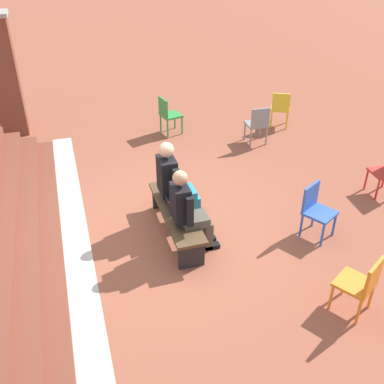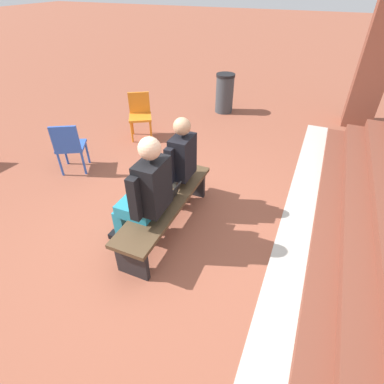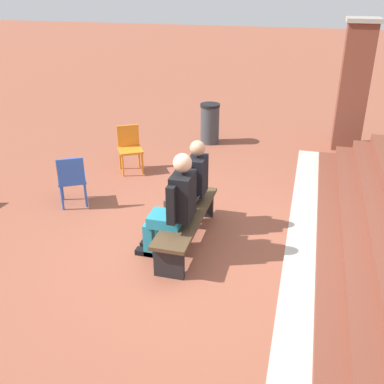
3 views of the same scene
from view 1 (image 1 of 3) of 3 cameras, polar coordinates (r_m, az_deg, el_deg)
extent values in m
plane|color=brown|center=(7.12, -3.29, -4.84)|extent=(60.00, 60.00, 0.00)
cube|color=#B7B2A8|center=(6.89, -14.32, -7.33)|extent=(8.19, 0.40, 0.01)
cube|color=brown|center=(6.91, -21.03, -7.84)|extent=(7.39, 1.20, 0.15)
cube|color=brown|center=(6.84, -22.51, -7.04)|extent=(7.39, 0.90, 0.15)
cube|color=brown|center=(10.70, -22.67, 13.21)|extent=(0.56, 0.56, 2.51)
cube|color=#4C3823|center=(6.79, -2.06, -2.43)|extent=(1.80, 0.44, 0.05)
cube|color=black|center=(6.31, -0.09, -8.03)|extent=(0.06, 0.37, 0.40)
cube|color=black|center=(7.56, -3.63, -0.57)|extent=(0.06, 0.37, 0.40)
cube|color=#4C473D|center=(6.46, 0.34, -3.53)|extent=(0.32, 0.38, 0.13)
cube|color=#4C473D|center=(6.61, 2.12, -5.65)|extent=(0.10, 0.11, 0.45)
cube|color=black|center=(6.74, 2.55, -6.86)|extent=(0.10, 0.23, 0.07)
cube|color=#4C473D|center=(6.74, 1.65, -4.81)|extent=(0.10, 0.11, 0.45)
cube|color=black|center=(6.87, 2.08, -6.02)|extent=(0.10, 0.23, 0.07)
cube|color=black|center=(6.22, -1.48, -1.37)|extent=(0.36, 0.23, 0.53)
cube|color=#195133|center=(6.27, -0.44, -1.49)|extent=(0.05, 0.01, 0.32)
cube|color=black|center=(6.07, -0.29, -2.54)|extent=(0.09, 0.09, 0.45)
cube|color=black|center=(6.43, -1.46, -0.36)|extent=(0.09, 0.09, 0.45)
sphere|color=tan|center=(6.02, -1.53, 1.80)|extent=(0.21, 0.21, 0.21)
cube|color=teal|center=(7.04, -1.30, -0.19)|extent=(0.35, 0.41, 0.14)
cube|color=teal|center=(7.18, 0.52, -2.25)|extent=(0.11, 0.12, 0.45)
cube|color=black|center=(7.30, 0.98, -3.40)|extent=(0.11, 0.25, 0.07)
cube|color=teal|center=(7.32, 0.08, -1.47)|extent=(0.11, 0.12, 0.45)
cube|color=black|center=(7.44, 0.54, -2.61)|extent=(0.11, 0.25, 0.07)
cube|color=black|center=(6.81, -3.18, 2.10)|extent=(0.39, 0.25, 0.58)
cube|color=black|center=(6.63, -2.03, 1.02)|extent=(0.09, 0.10, 0.49)
cube|color=black|center=(7.05, -3.10, 2.99)|extent=(0.09, 0.10, 0.49)
sphere|color=#DBAD89|center=(6.61, -3.29, 5.37)|extent=(0.23, 0.23, 0.23)
cube|color=black|center=(6.78, -1.74, -2.13)|extent=(0.32, 0.22, 0.02)
cube|color=#2D2D33|center=(6.78, -1.66, -2.03)|extent=(0.29, 0.15, 0.00)
cube|color=black|center=(6.69, -2.92, -1.57)|extent=(0.32, 0.07, 0.19)
cube|color=#33519E|center=(6.69, -2.85, -1.56)|extent=(0.28, 0.06, 0.17)
cube|color=gold|center=(10.76, 11.15, 10.39)|extent=(0.57, 0.57, 0.04)
cube|color=gold|center=(10.50, 11.25, 11.14)|extent=(0.22, 0.37, 0.40)
cylinder|color=gold|center=(11.01, 12.00, 9.56)|extent=(0.04, 0.04, 0.40)
cylinder|color=gold|center=(11.01, 10.11, 9.75)|extent=(0.04, 0.04, 0.40)
cylinder|color=gold|center=(10.68, 11.97, 8.85)|extent=(0.04, 0.04, 0.40)
cylinder|color=gold|center=(10.67, 10.03, 9.05)|extent=(0.04, 0.04, 0.40)
cube|color=gray|center=(9.81, 8.16, 8.53)|extent=(0.44, 0.44, 0.04)
cube|color=gray|center=(9.56, 8.68, 9.30)|extent=(0.06, 0.40, 0.40)
cylinder|color=gray|center=(10.11, 8.65, 7.86)|extent=(0.04, 0.04, 0.40)
cylinder|color=gray|center=(9.98, 6.72, 7.69)|extent=(0.04, 0.04, 0.40)
cylinder|color=gray|center=(9.81, 9.43, 7.02)|extent=(0.04, 0.04, 0.40)
cylinder|color=gray|center=(9.68, 7.45, 6.84)|extent=(0.04, 0.04, 0.40)
cube|color=#2D893D|center=(10.19, -2.68, 9.72)|extent=(0.50, 0.50, 0.04)
cube|color=#2D893D|center=(10.03, -3.70, 10.68)|extent=(0.40, 0.12, 0.40)
cylinder|color=#2D893D|center=(10.20, -1.27, 8.44)|extent=(0.04, 0.04, 0.40)
cylinder|color=#2D893D|center=(10.49, -2.20, 9.12)|extent=(0.04, 0.04, 0.40)
cylinder|color=#2D893D|center=(10.05, -3.11, 8.03)|extent=(0.04, 0.04, 0.40)
cylinder|color=#2D893D|center=(10.35, -4.00, 8.73)|extent=(0.04, 0.04, 0.40)
cube|color=#2D56B7|center=(7.02, 15.93, -2.59)|extent=(0.57, 0.57, 0.04)
cube|color=#2D56B7|center=(6.97, 14.84, -0.51)|extent=(0.23, 0.37, 0.40)
cylinder|color=#2D56B7|center=(6.95, 16.23, -5.28)|extent=(0.04, 0.04, 0.40)
cylinder|color=#2D56B7|center=(7.22, 17.61, -3.97)|extent=(0.04, 0.04, 0.40)
cylinder|color=#2D56B7|center=(7.07, 13.70, -4.13)|extent=(0.04, 0.04, 0.40)
cylinder|color=#2D56B7|center=(7.34, 15.15, -2.90)|extent=(0.04, 0.04, 0.40)
cube|color=red|center=(8.49, 23.16, 2.28)|extent=(0.45, 0.45, 0.04)
cylinder|color=red|center=(8.62, 21.24, 1.48)|extent=(0.04, 0.04, 0.40)
cylinder|color=red|center=(8.37, 22.47, 0.26)|extent=(0.04, 0.04, 0.40)
cylinder|color=red|center=(8.81, 23.21, 1.71)|extent=(0.04, 0.04, 0.40)
cube|color=orange|center=(5.91, 19.93, -10.86)|extent=(0.58, 0.58, 0.04)
cube|color=orange|center=(5.73, 22.06, -9.98)|extent=(0.24, 0.36, 0.40)
cylinder|color=orange|center=(6.22, 18.75, -10.81)|extent=(0.04, 0.04, 0.40)
cylinder|color=orange|center=(5.97, 17.23, -12.66)|extent=(0.04, 0.04, 0.40)
cylinder|color=orange|center=(6.15, 21.79, -12.14)|extent=(0.04, 0.04, 0.40)
cylinder|color=orange|center=(5.89, 20.41, -14.09)|extent=(0.04, 0.04, 0.40)
camera|label=2|loc=(8.08, -17.72, 19.02)|focal=28.00mm
camera|label=3|loc=(10.53, -18.84, 25.13)|focal=42.00mm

